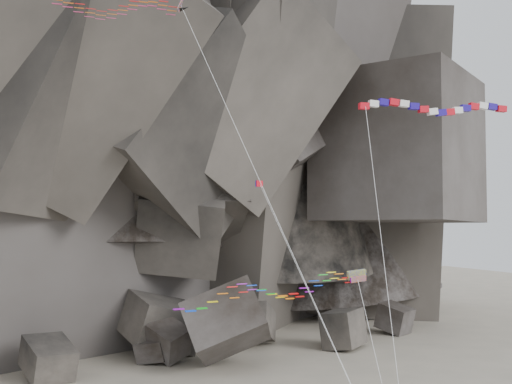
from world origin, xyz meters
name	(u,v)px	position (x,y,z in m)	size (l,w,h in m)	color
headland	(87,65)	(0.00, 70.00, 42.00)	(110.00, 70.00, 84.00)	#4D463F
boulder_field	(180,342)	(4.39, 34.63, 2.33)	(70.21, 21.40, 10.71)	#47423F
delta_kite	(113,6)	(-10.44, 5.10, 31.12)	(15.80, 16.98, 31.13)	red
banner_kite	(434,109)	(10.51, -2.11, 24.64)	(14.88, 10.82, 23.67)	red
parafoil_kite	(266,290)	(-2.56, -1.83, 12.63)	(13.72, 9.73, 12.06)	#D0D90C
pennant_kite	(281,232)	(-1.30, -1.40, 16.15)	(3.23, 11.99, 17.85)	red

